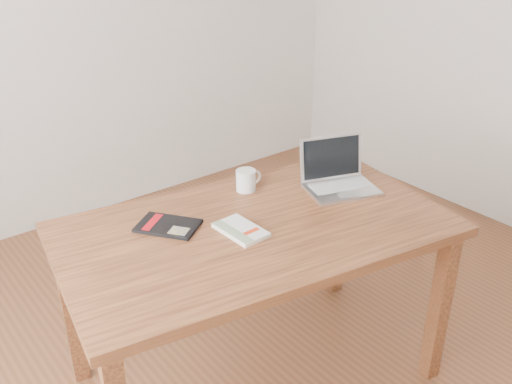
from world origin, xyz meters
TOP-DOWN VIEW (x-y plane):
  - room at (-0.07, 0.00)m, footprint 4.04×4.04m
  - desk at (-0.08, 0.14)m, footprint 1.58×1.07m
  - white_guidebook at (-0.16, 0.14)m, footprint 0.13×0.20m
  - black_guidebook at (-0.35, 0.34)m, footprint 0.25×0.27m
  - laptop at (0.40, 0.18)m, footprint 0.35×0.32m
  - coffee_mug at (0.08, 0.40)m, footprint 0.12×0.08m

SIDE VIEW (x-z plane):
  - desk at x=-0.08m, z-range 0.29..1.04m
  - black_guidebook at x=-0.35m, z-range 0.75..0.76m
  - white_guidebook at x=-0.16m, z-range 0.75..0.77m
  - laptop at x=0.40m, z-range 0.69..0.90m
  - coffee_mug at x=0.08m, z-range 0.75..0.84m
  - room at x=-0.07m, z-range 0.01..2.71m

